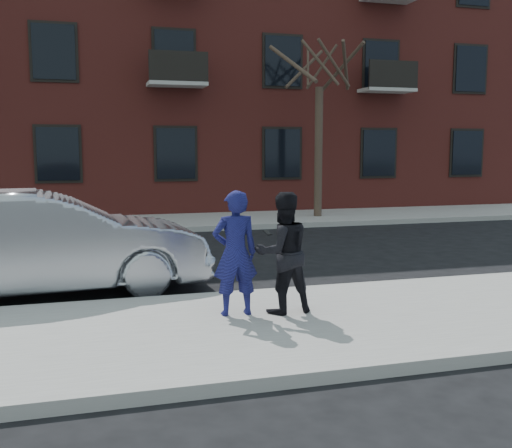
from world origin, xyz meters
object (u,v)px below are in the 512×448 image
object	(u,v)px
street_tree	(320,50)
man_peacoat	(283,253)
man_hoodie	(235,253)
silver_sedan	(46,244)

from	to	relation	value
street_tree	man_peacoat	bearing A→B (deg)	-114.07
man_hoodie	street_tree	bearing A→B (deg)	-116.68
street_tree	man_hoodie	distance (m)	12.86
silver_sedan	man_hoodie	size ratio (longest dim) A/B	3.06
silver_sedan	man_hoodie	world-z (taller)	man_hoodie
silver_sedan	man_hoodie	distance (m)	3.54
street_tree	silver_sedan	xyz separation A→B (m)	(-8.03, -8.28, -4.67)
man_peacoat	man_hoodie	bearing A→B (deg)	-11.94
street_tree	man_peacoat	distance (m)	12.66
street_tree	man_peacoat	xyz separation A→B (m)	(-4.82, -10.78, -4.54)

